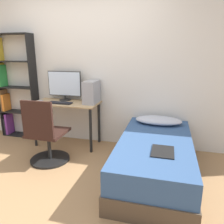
% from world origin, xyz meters
% --- Properties ---
extents(ground_plane, '(14.00, 14.00, 0.00)m').
position_xyz_m(ground_plane, '(0.00, 0.00, 0.00)').
color(ground_plane, '#9E754C').
extents(wall_back, '(8.00, 0.05, 2.50)m').
position_xyz_m(wall_back, '(0.00, 1.54, 1.25)').
color(wall_back, silver).
rests_on(wall_back, ground_plane).
extents(desk, '(1.09, 0.52, 0.74)m').
position_xyz_m(desk, '(-0.28, 1.26, 0.61)').
color(desk, tan).
rests_on(desk, ground_plane).
extents(bookshelf, '(0.72, 0.22, 1.84)m').
position_xyz_m(bookshelf, '(-1.42, 1.40, 0.89)').
color(bookshelf, black).
rests_on(bookshelf, ground_plane).
extents(office_chair, '(0.56, 0.56, 0.94)m').
position_xyz_m(office_chair, '(-0.28, 0.58, 0.35)').
color(office_chair, black).
rests_on(office_chair, ground_plane).
extents(bed, '(0.90, 1.80, 0.49)m').
position_xyz_m(bed, '(1.23, 0.61, 0.24)').
color(bed, '#4C3D2D').
rests_on(bed, ground_plane).
extents(pillow, '(0.69, 0.36, 0.11)m').
position_xyz_m(pillow, '(1.23, 1.26, 0.55)').
color(pillow, '#B2B7C6').
rests_on(pillow, bed).
extents(magazine, '(0.24, 0.32, 0.01)m').
position_xyz_m(magazine, '(1.33, 0.28, 0.50)').
color(magazine, black).
rests_on(magazine, bed).
extents(monitor, '(0.59, 0.20, 0.49)m').
position_xyz_m(monitor, '(-0.37, 1.40, 1.00)').
color(monitor, black).
rests_on(monitor, desk).
extents(keyboard, '(0.40, 0.14, 0.02)m').
position_xyz_m(keyboard, '(-0.34, 1.15, 0.75)').
color(keyboard, black).
rests_on(keyboard, desk).
extents(pc_tower, '(0.19, 0.37, 0.36)m').
position_xyz_m(pc_tower, '(0.15, 1.31, 0.92)').
color(pc_tower, '#99999E').
rests_on(pc_tower, desk).
extents(phone, '(0.07, 0.14, 0.01)m').
position_xyz_m(phone, '(-0.74, 1.22, 0.74)').
color(phone, '#B7B7BC').
rests_on(phone, desk).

